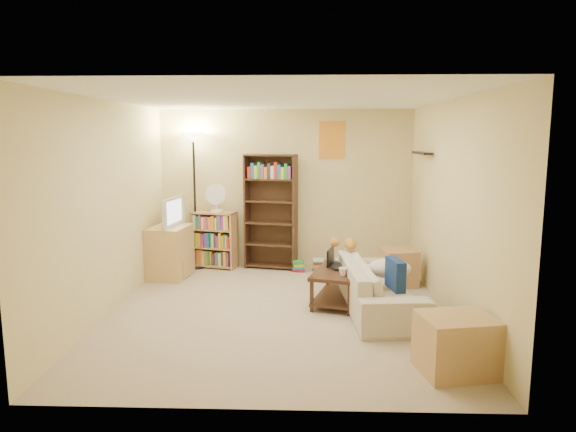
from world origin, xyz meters
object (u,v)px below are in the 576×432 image
(laptop, at_px, (341,266))
(desk_fan, at_px, (216,197))
(tall_bookshelf, at_px, (271,209))
(side_table, at_px, (399,267))
(coffee_table, at_px, (338,282))
(end_cabinet, at_px, (456,345))
(sofa, at_px, (378,286))
(tabby_cat, at_px, (347,244))
(television, at_px, (169,212))
(short_bookshelf, at_px, (214,240))
(floor_lamp, at_px, (194,160))
(mug, at_px, (343,272))
(tv_stand, at_px, (170,252))

(laptop, bearing_deg, desk_fan, 45.34)
(tall_bookshelf, relative_size, side_table, 3.52)
(coffee_table, relative_size, end_cabinet, 1.72)
(sofa, distance_m, tabby_cat, 0.88)
(television, distance_m, tall_bookshelf, 1.57)
(short_bookshelf, height_order, floor_lamp, floor_lamp)
(floor_lamp, bearing_deg, mug, -42.07)
(sofa, distance_m, coffee_table, 0.52)
(side_table, bearing_deg, desk_fan, 162.55)
(coffee_table, distance_m, laptop, 0.21)
(mug, bearing_deg, end_cabinet, -61.49)
(floor_lamp, xyz_separation_m, side_table, (3.06, -0.90, -1.45))
(laptop, height_order, mug, mug)
(coffee_table, relative_size, tall_bookshelf, 0.59)
(desk_fan, bearing_deg, end_cabinet, -52.48)
(tabby_cat, distance_m, desk_fan, 2.33)
(sofa, distance_m, short_bookshelf, 3.03)
(desk_fan, bearing_deg, tabby_cat, -30.39)
(desk_fan, bearing_deg, sofa, -39.67)
(desk_fan, xyz_separation_m, floor_lamp, (-0.34, 0.04, 0.57))
(laptop, xyz_separation_m, end_cabinet, (0.88, -2.02, -0.18))
(television, height_order, desk_fan, desk_fan)
(laptop, distance_m, short_bookshelf, 2.48)
(side_table, bearing_deg, end_cabinet, -89.50)
(side_table, distance_m, end_cabinet, 2.71)
(side_table, bearing_deg, tv_stand, 174.43)
(side_table, bearing_deg, sofa, -112.68)
(sofa, bearing_deg, television, 60.32)
(tall_bookshelf, relative_size, desk_fan, 4.10)
(floor_lamp, height_order, side_table, floor_lamp)
(sofa, bearing_deg, coffee_table, 60.35)
(short_bookshelf, bearing_deg, tv_stand, -120.26)
(laptop, xyz_separation_m, television, (-2.47, 1.02, 0.54))
(tv_stand, xyz_separation_m, floor_lamp, (0.27, 0.57, 1.33))
(tv_stand, bearing_deg, end_cabinet, -34.61)
(tabby_cat, xyz_separation_m, laptop, (-0.11, -0.40, -0.21))
(tv_stand, height_order, end_cabinet, tv_stand)
(television, bearing_deg, laptop, -104.87)
(tv_stand, xyz_separation_m, short_bookshelf, (0.56, 0.57, 0.07))
(desk_fan, bearing_deg, tv_stand, -139.21)
(laptop, xyz_separation_m, side_table, (0.86, 0.69, -0.19))
(mug, bearing_deg, tall_bookshelf, 116.78)
(sofa, distance_m, side_table, 1.13)
(tv_stand, xyz_separation_m, side_table, (3.33, -0.32, -0.12))
(mug, relative_size, floor_lamp, 0.06)
(tall_bookshelf, bearing_deg, short_bookshelf, -167.67)
(short_bookshelf, relative_size, floor_lamp, 0.42)
(tall_bookshelf, height_order, floor_lamp, floor_lamp)
(laptop, relative_size, short_bookshelf, 0.41)
(side_table, bearing_deg, short_bookshelf, 162.01)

